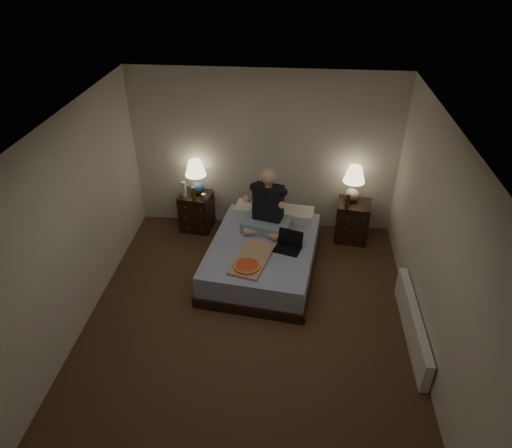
# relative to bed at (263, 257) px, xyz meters

# --- Properties ---
(floor) EXTENTS (4.00, 4.50, 0.00)m
(floor) POSITION_rel_bed_xyz_m (-0.08, -1.02, -0.23)
(floor) COLOR #533723
(floor) RESTS_ON ground
(ceiling) EXTENTS (4.00, 4.50, 0.00)m
(ceiling) POSITION_rel_bed_xyz_m (-0.08, -1.02, 2.27)
(ceiling) COLOR white
(ceiling) RESTS_ON ground
(wall_back) EXTENTS (4.00, 0.00, 2.50)m
(wall_back) POSITION_rel_bed_xyz_m (-0.08, 1.23, 1.02)
(wall_back) COLOR silver
(wall_back) RESTS_ON ground
(wall_front) EXTENTS (4.00, 0.00, 2.50)m
(wall_front) POSITION_rel_bed_xyz_m (-0.08, -3.27, 1.02)
(wall_front) COLOR silver
(wall_front) RESTS_ON ground
(wall_left) EXTENTS (0.00, 4.50, 2.50)m
(wall_left) POSITION_rel_bed_xyz_m (-2.08, -1.02, 1.02)
(wall_left) COLOR silver
(wall_left) RESTS_ON ground
(wall_right) EXTENTS (0.00, 4.50, 2.50)m
(wall_right) POSITION_rel_bed_xyz_m (1.92, -1.02, 1.02)
(wall_right) COLOR silver
(wall_right) RESTS_ON ground
(bed) EXTENTS (1.61, 2.01, 0.46)m
(bed) POSITION_rel_bed_xyz_m (0.00, 0.00, 0.00)
(bed) COLOR #5463A8
(bed) RESTS_ON floor
(nightstand_left) EXTENTS (0.52, 0.48, 0.61)m
(nightstand_left) POSITION_rel_bed_xyz_m (-1.13, 0.99, 0.07)
(nightstand_left) COLOR black
(nightstand_left) RESTS_ON floor
(nightstand_right) EXTENTS (0.54, 0.50, 0.63)m
(nightstand_right) POSITION_rel_bed_xyz_m (1.30, 0.92, 0.08)
(nightstand_right) COLOR black
(nightstand_right) RESTS_ON floor
(lamp_left) EXTENTS (0.39, 0.39, 0.56)m
(lamp_left) POSITION_rel_bed_xyz_m (-1.11, 1.03, 0.66)
(lamp_left) COLOR #264C8E
(lamp_left) RESTS_ON nightstand_left
(lamp_right) EXTENTS (0.37, 0.37, 0.56)m
(lamp_right) POSITION_rel_bed_xyz_m (1.26, 1.00, 0.68)
(lamp_right) COLOR #97978F
(lamp_right) RESTS_ON nightstand_right
(water_bottle) EXTENTS (0.07, 0.07, 0.25)m
(water_bottle) POSITION_rel_bed_xyz_m (-1.28, 0.91, 0.51)
(water_bottle) COLOR silver
(water_bottle) RESTS_ON nightstand_left
(soda_can) EXTENTS (0.07, 0.07, 0.10)m
(soda_can) POSITION_rel_bed_xyz_m (-0.97, 0.84, 0.43)
(soda_can) COLOR #BCBBB6
(soda_can) RESTS_ON nightstand_left
(beer_bottle_left) EXTENTS (0.06, 0.06, 0.23)m
(beer_bottle_left) POSITION_rel_bed_xyz_m (-1.11, 0.80, 0.50)
(beer_bottle_left) COLOR #62360E
(beer_bottle_left) RESTS_ON nightstand_left
(beer_bottle_right) EXTENTS (0.06, 0.06, 0.23)m
(beer_bottle_right) POSITION_rel_bed_xyz_m (1.18, 0.77, 0.52)
(beer_bottle_right) COLOR #61250D
(beer_bottle_right) RESTS_ON nightstand_right
(person) EXTENTS (0.77, 0.67, 0.93)m
(person) POSITION_rel_bed_xyz_m (0.03, 0.35, 0.70)
(person) COLOR black
(person) RESTS_ON bed
(laptop) EXTENTS (0.41, 0.37, 0.24)m
(laptop) POSITION_rel_bed_xyz_m (0.34, -0.12, 0.35)
(laptop) COLOR black
(laptop) RESTS_ON bed
(pizza_box) EXTENTS (0.57, 0.84, 0.08)m
(pizza_box) POSITION_rel_bed_xyz_m (-0.15, -0.58, 0.27)
(pizza_box) COLOR tan
(pizza_box) RESTS_ON bed
(radiator) EXTENTS (0.10, 1.60, 0.40)m
(radiator) POSITION_rel_bed_xyz_m (1.85, -1.09, -0.03)
(radiator) COLOR white
(radiator) RESTS_ON floor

